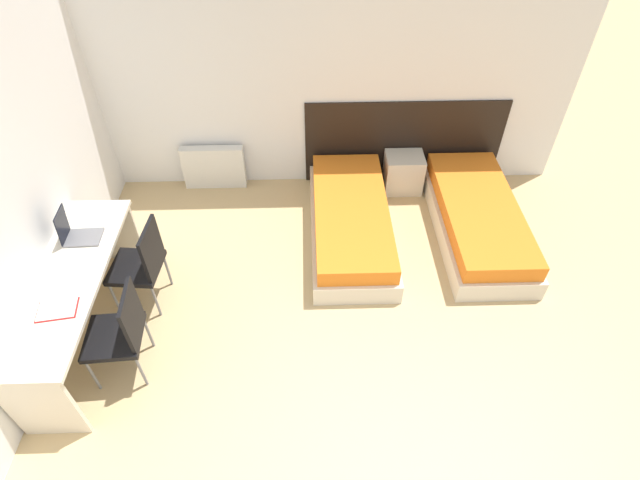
% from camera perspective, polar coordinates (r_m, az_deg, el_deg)
% --- Properties ---
extents(wall_back, '(5.77, 0.05, 2.70)m').
position_cam_1_polar(wall_back, '(5.65, -0.55, 18.15)').
color(wall_back, white).
rests_on(wall_back, ground_plane).
extents(wall_left, '(0.05, 4.73, 2.70)m').
position_cam_1_polar(wall_left, '(4.65, -31.27, 4.85)').
color(wall_left, white).
rests_on(wall_left, ground_plane).
extents(headboard_panel, '(2.34, 0.03, 1.06)m').
position_cam_1_polar(headboard_panel, '(6.13, 9.53, 10.97)').
color(headboard_panel, black).
rests_on(headboard_panel, ground_plane).
extents(bed_near_window, '(0.86, 1.98, 0.41)m').
position_cam_1_polar(bed_near_window, '(5.43, 3.54, 2.14)').
color(bed_near_window, beige).
rests_on(bed_near_window, ground_plane).
extents(bed_near_door, '(0.86, 1.98, 0.41)m').
position_cam_1_polar(bed_near_door, '(5.72, 17.51, 2.33)').
color(bed_near_door, beige).
rests_on(bed_near_door, ground_plane).
extents(nightstand, '(0.45, 0.35, 0.47)m').
position_cam_1_polar(nightstand, '(6.13, 9.50, 7.60)').
color(nightstand, beige).
rests_on(nightstand, ground_plane).
extents(radiator, '(0.74, 0.12, 0.55)m').
position_cam_1_polar(radiator, '(6.20, -12.02, 8.14)').
color(radiator, silver).
rests_on(radiator, ground_plane).
extents(desk, '(0.57, 1.95, 0.76)m').
position_cam_1_polar(desk, '(4.72, -26.31, -5.12)').
color(desk, beige).
rests_on(desk, ground_plane).
extents(chair_near_laptop, '(0.49, 0.49, 0.94)m').
position_cam_1_polar(chair_near_laptop, '(4.83, -19.74, -2.41)').
color(chair_near_laptop, black).
rests_on(chair_near_laptop, ground_plane).
extents(chair_near_notebook, '(0.48, 0.48, 0.94)m').
position_cam_1_polar(chair_near_notebook, '(4.38, -21.87, -9.59)').
color(chair_near_notebook, black).
rests_on(chair_near_notebook, ground_plane).
extents(laptop, '(0.31, 0.24, 0.32)m').
position_cam_1_polar(laptop, '(4.86, -26.08, 0.70)').
color(laptop, slate).
rests_on(laptop, desk).
extents(open_notebook, '(0.32, 0.25, 0.02)m').
position_cam_1_polar(open_notebook, '(4.37, -27.84, -7.05)').
color(open_notebook, '#B21E1E').
rests_on(open_notebook, desk).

